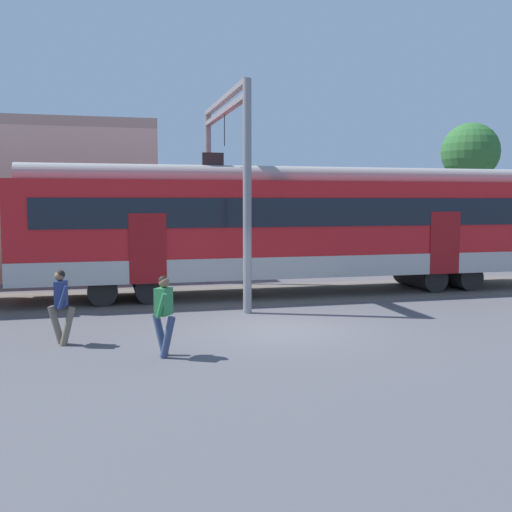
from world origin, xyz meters
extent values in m
plane|color=#515156|center=(0.00, 0.00, 0.00)|extent=(160.00, 160.00, 0.00)
cube|color=#B7B2AD|center=(2.06, 5.51, 1.05)|extent=(18.00, 3.06, 0.70)
cube|color=red|center=(2.06, 5.51, 2.60)|extent=(18.00, 3.00, 2.40)
cube|color=black|center=(2.06, 4.00, 2.80)|extent=(16.56, 0.03, 0.90)
cube|color=maroon|center=(7.01, 3.99, 1.75)|extent=(1.10, 0.04, 2.10)
cube|color=maroon|center=(-2.89, 3.99, 1.75)|extent=(1.10, 0.04, 2.10)
cylinder|color=#9C9793|center=(2.06, 5.51, 3.98)|extent=(17.64, 0.70, 0.70)
cube|color=black|center=(-0.64, 5.51, 4.53)|extent=(0.70, 0.12, 0.40)
cylinder|color=black|center=(8.34, 5.51, 0.45)|extent=(0.90, 2.40, 0.90)
cylinder|color=black|center=(6.94, 5.51, 0.45)|extent=(0.90, 2.40, 0.90)
cylinder|color=black|center=(-2.82, 5.51, 0.45)|extent=(0.90, 2.40, 0.90)
cylinder|color=black|center=(-4.22, 5.51, 0.45)|extent=(0.90, 2.40, 0.90)
cylinder|color=#6B6051|center=(-5.21, -0.21, 0.43)|extent=(0.37, 0.19, 0.87)
cylinder|color=#6B6051|center=(-4.96, -0.42, 0.43)|extent=(0.37, 0.19, 0.87)
cube|color=navy|center=(-5.08, -0.32, 1.14)|extent=(0.28, 0.39, 0.56)
cylinder|color=navy|center=(-5.03, -0.55, 1.09)|extent=(0.26, 0.12, 0.52)
cylinder|color=navy|center=(-5.14, -0.09, 1.09)|extent=(0.26, 0.12, 0.52)
sphere|color=brown|center=(-5.10, -0.32, 1.53)|extent=(0.22, 0.22, 0.22)
sphere|color=black|center=(-5.08, -0.32, 1.56)|extent=(0.20, 0.20, 0.20)
cylinder|color=navy|center=(-2.94, -2.05, 0.43)|extent=(0.37, 0.33, 0.87)
cylinder|color=navy|center=(-3.06, -1.74, 0.43)|extent=(0.37, 0.33, 0.87)
cube|color=#2D7F47|center=(-3.00, -1.89, 1.14)|extent=(0.41, 0.43, 0.56)
cylinder|color=#2D7F47|center=(-2.93, -1.67, 1.09)|extent=(0.25, 0.22, 0.52)
cylinder|color=#2D7F47|center=(-3.07, -2.12, 1.09)|extent=(0.25, 0.22, 0.52)
sphere|color=brown|center=(-2.99, -1.91, 1.53)|extent=(0.22, 0.22, 0.22)
sphere|color=black|center=(-3.00, -1.89, 1.56)|extent=(0.20, 0.20, 0.20)
cylinder|color=black|center=(13.66, 11.07, 0.30)|extent=(0.60, 0.21, 0.60)
cylinder|color=black|center=(13.68, 9.52, 0.30)|extent=(0.60, 0.21, 0.60)
cylinder|color=gray|center=(-0.25, 2.31, 3.25)|extent=(0.24, 0.24, 6.50)
cylinder|color=gray|center=(-0.25, 8.71, 3.25)|extent=(0.24, 0.24, 6.50)
cube|color=gray|center=(-0.25, 5.51, 6.45)|extent=(0.20, 6.40, 0.16)
cube|color=gray|center=(-0.25, 5.51, 6.05)|extent=(0.20, 6.40, 0.16)
cylinder|color=black|center=(-0.25, 5.51, 5.45)|extent=(0.03, 0.03, 1.00)
cylinder|color=brown|center=(15.31, 15.12, 2.36)|extent=(0.32, 0.32, 4.72)
sphere|color=#2D662D|center=(15.31, 15.12, 5.82)|extent=(3.14, 3.14, 3.14)
cylinder|color=brown|center=(-7.04, 17.98, 1.81)|extent=(0.32, 0.32, 3.63)
sphere|color=#2D662D|center=(-7.04, 17.98, 4.67)|extent=(2.97, 2.97, 2.97)
camera|label=1|loc=(-4.13, -13.95, 3.17)|focal=42.00mm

